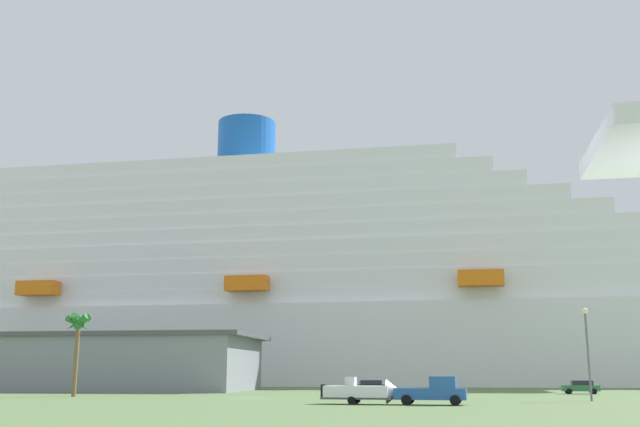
% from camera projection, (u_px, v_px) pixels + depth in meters
% --- Properties ---
extents(ground_plane, '(600.00, 600.00, 0.00)m').
position_uv_depth(ground_plane, '(302.00, 391.00, 102.61)').
color(ground_plane, '#567042').
extents(cruise_ship, '(223.57, 44.67, 65.43)m').
position_uv_depth(cruise_ship, '(358.00, 297.00, 151.99)').
color(cruise_ship, white).
rests_on(cruise_ship, ground_plane).
extents(terminal_building, '(69.37, 21.22, 7.84)m').
position_uv_depth(terminal_building, '(23.00, 363.00, 106.57)').
color(terminal_building, gray).
rests_on(terminal_building, ground_plane).
extents(pickup_truck, '(5.76, 2.69, 2.20)m').
position_uv_depth(pickup_truck, '(434.00, 391.00, 57.81)').
color(pickup_truck, '#2659A5').
rests_on(pickup_truck, ground_plane).
extents(small_boat_on_trailer, '(7.33, 2.62, 2.15)m').
position_uv_depth(small_boat_on_trailer, '(366.00, 392.00, 59.05)').
color(small_boat_on_trailer, '#595960').
rests_on(small_boat_on_trailer, ground_plane).
extents(palm_tree, '(2.77, 2.93, 8.83)m').
position_uv_depth(palm_tree, '(78.00, 328.00, 79.45)').
color(palm_tree, brown).
rests_on(palm_tree, ground_plane).
extents(street_lamp, '(0.56, 0.56, 8.31)m').
position_uv_depth(street_lamp, '(587.00, 340.00, 66.68)').
color(street_lamp, slate).
rests_on(street_lamp, ground_plane).
extents(parked_car_black_coupe, '(5.05, 2.72, 1.58)m').
position_uv_depth(parked_car_black_coupe, '(372.00, 386.00, 92.38)').
color(parked_car_black_coupe, black).
rests_on(parked_car_black_coupe, ground_plane).
extents(parked_car_white_van, '(4.96, 2.45, 1.58)m').
position_uv_depth(parked_car_white_van, '(43.00, 386.00, 96.48)').
color(parked_car_white_van, white).
rests_on(parked_car_white_van, ground_plane).
extents(parked_car_green_wagon, '(4.37, 2.30, 1.58)m').
position_uv_depth(parked_car_green_wagon, '(581.00, 387.00, 88.02)').
color(parked_car_green_wagon, '#2D723F').
rests_on(parked_car_green_wagon, ground_plane).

